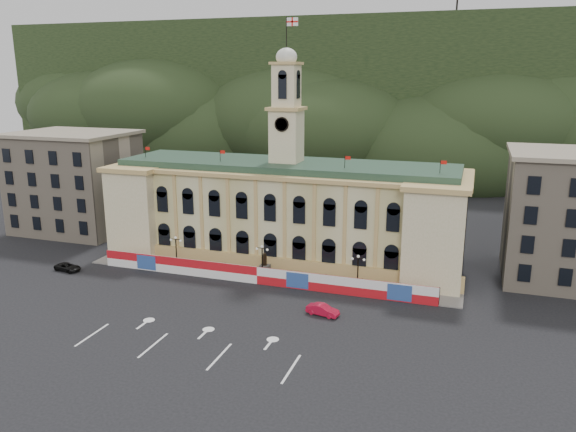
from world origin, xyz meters
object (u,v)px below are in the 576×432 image
(statue, at_px, (265,269))
(lamp_center, at_px, (262,259))
(black_suv, at_px, (68,267))
(red_sedan, at_px, (323,310))

(statue, distance_m, lamp_center, 2.14)
(statue, relative_size, lamp_center, 0.72)
(statue, xyz_separation_m, black_suv, (-29.22, -7.10, -0.60))
(statue, height_order, red_sedan, statue)
(black_suv, bearing_deg, red_sedan, -86.90)
(red_sedan, relative_size, black_suv, 0.97)
(statue, bearing_deg, black_suv, -166.34)
(lamp_center, bearing_deg, red_sedan, -38.93)
(statue, bearing_deg, red_sedan, -41.80)
(lamp_center, height_order, black_suv, lamp_center)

